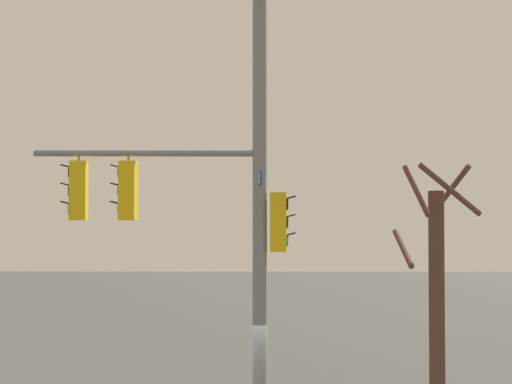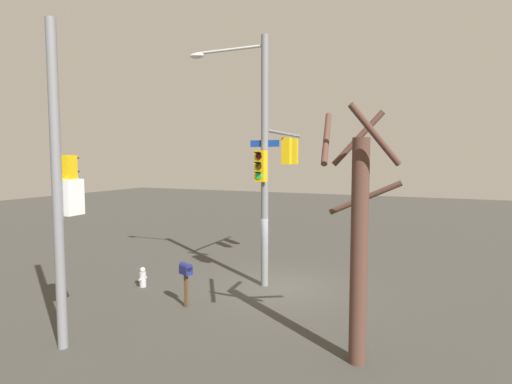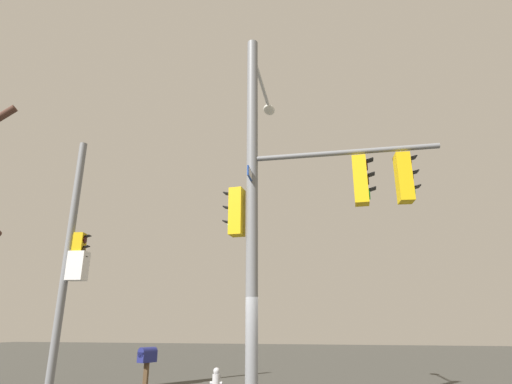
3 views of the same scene
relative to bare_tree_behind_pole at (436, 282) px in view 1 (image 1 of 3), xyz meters
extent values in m
cylinder|color=slate|center=(-4.27, -4.11, 1.63)|extent=(0.27, 0.27, 8.99)
cylinder|color=slate|center=(-6.36, -4.16, 2.82)|extent=(4.20, 0.22, 0.12)
cube|color=gold|center=(-6.71, -4.17, 2.12)|extent=(0.31, 0.37, 1.10)
cylinder|color=#2F0403|center=(-6.88, -4.16, 2.46)|extent=(0.04, 0.22, 0.22)
cube|color=black|center=(-6.95, -4.16, 2.58)|extent=(0.17, 0.21, 0.06)
cylinder|color=#352504|center=(-6.88, -4.16, 2.12)|extent=(0.04, 0.22, 0.22)
cube|color=black|center=(-6.95, -4.16, 2.24)|extent=(0.17, 0.21, 0.06)
cylinder|color=#19D147|center=(-6.88, -4.16, 1.78)|extent=(0.04, 0.22, 0.22)
cube|color=black|center=(-6.95, -4.16, 1.90)|extent=(0.17, 0.21, 0.06)
cylinder|color=slate|center=(-6.71, -4.17, 2.74)|extent=(0.04, 0.04, 0.15)
cube|color=gold|center=(-7.64, -4.19, 2.12)|extent=(0.34, 0.39, 1.10)
cylinder|color=#2F0403|center=(-7.80, -4.21, 2.46)|extent=(0.05, 0.22, 0.22)
cube|color=black|center=(-7.88, -4.21, 2.58)|extent=(0.18, 0.22, 0.06)
cylinder|color=#352504|center=(-7.80, -4.21, 2.12)|extent=(0.05, 0.22, 0.22)
cube|color=black|center=(-7.88, -4.21, 2.24)|extent=(0.18, 0.22, 0.06)
cylinder|color=#19D147|center=(-7.80, -4.21, 1.78)|extent=(0.05, 0.22, 0.22)
cube|color=black|center=(-7.88, -4.21, 1.90)|extent=(0.18, 0.22, 0.06)
cylinder|color=slate|center=(-7.64, -4.19, 2.74)|extent=(0.04, 0.04, 0.15)
cube|color=gold|center=(-3.91, -4.10, 1.53)|extent=(0.33, 0.38, 1.10)
cylinder|color=#2F0403|center=(-3.75, -4.11, 1.87)|extent=(0.05, 0.22, 0.22)
cube|color=black|center=(-3.67, -4.12, 1.99)|extent=(0.18, 0.22, 0.06)
cylinder|color=#352504|center=(-3.75, -4.11, 1.53)|extent=(0.05, 0.22, 0.22)
cube|color=black|center=(-3.67, -4.12, 1.65)|extent=(0.18, 0.22, 0.06)
cylinder|color=#19D147|center=(-3.75, -4.11, 1.19)|extent=(0.05, 0.22, 0.22)
cube|color=black|center=(-3.67, -4.12, 1.31)|extent=(0.18, 0.22, 0.06)
cube|color=navy|center=(-4.27, -4.11, 2.33)|extent=(0.07, 1.10, 0.24)
cube|color=white|center=(-4.28, -4.11, 2.33)|extent=(0.05, 1.00, 0.18)
cylinder|color=#4F3329|center=(0.03, 0.02, -0.32)|extent=(0.38, 0.38, 5.10)
cylinder|color=#4F3329|center=(0.17, -0.71, 2.24)|extent=(1.58, 0.44, 1.26)
cylinder|color=#4F3329|center=(-0.80, -0.01, 0.83)|extent=(0.20, 1.71, 0.89)
cylinder|color=#4F3329|center=(-0.49, -0.14, 2.24)|extent=(0.49, 1.18, 1.30)
cylinder|color=#4F3329|center=(0.47, 0.37, 2.26)|extent=(0.87, 1.05, 1.29)
camera|label=1|loc=(-4.18, -17.19, 1.73)|focal=49.27mm
camera|label=2|loc=(9.00, 1.56, 1.74)|focal=28.13mm
camera|label=3|loc=(-6.23, 4.69, -0.96)|focal=28.77mm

